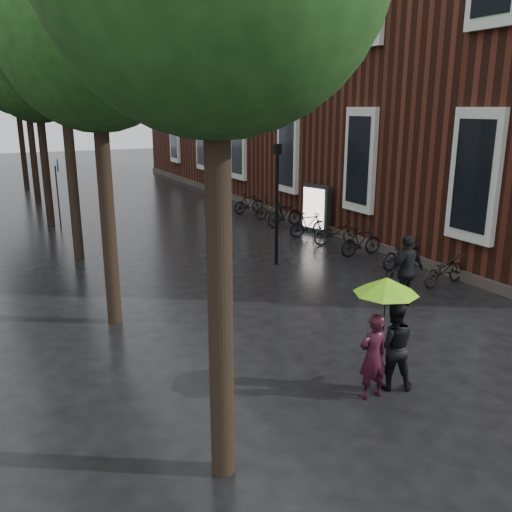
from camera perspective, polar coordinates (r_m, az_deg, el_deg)
ground at (r=9.43m, az=23.29°, el=-16.60°), size 120.00×120.00×0.00m
brick_building at (r=29.68m, az=8.28°, el=17.57°), size 10.20×33.20×12.00m
street_trees at (r=20.99m, az=-21.24°, el=18.64°), size 4.33×34.03×8.91m
person_burgundy at (r=9.46m, az=12.20°, el=-10.27°), size 0.56×0.37×1.51m
person_black at (r=9.84m, az=14.20°, el=-9.11°), size 0.97×0.90×1.59m
lime_umbrella at (r=9.25m, az=13.55°, el=-3.04°), size 1.10×1.10×1.61m
pedestrian_walking at (r=13.80m, az=15.57°, el=-1.54°), size 1.10×0.55×1.82m
parked_bicycles at (r=20.00m, az=7.59°, el=2.77°), size 2.05×12.62×1.02m
ad_lightbox at (r=21.29m, az=6.38°, el=4.92°), size 0.29×1.26×1.90m
lamp_post at (r=16.71m, az=2.21°, el=6.69°), size 0.19×0.19×3.73m
cycle_sign at (r=23.52m, az=-20.14°, el=7.25°), size 0.15×0.51×2.78m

